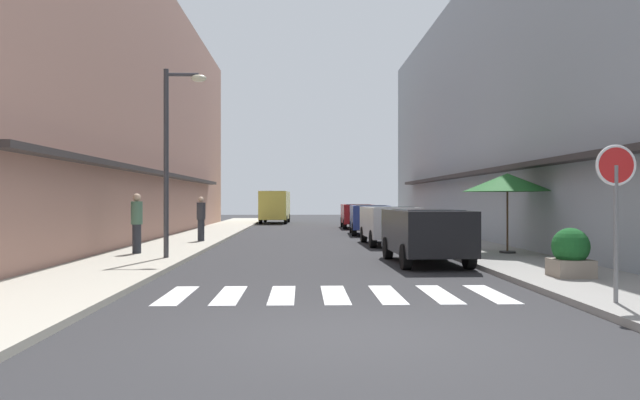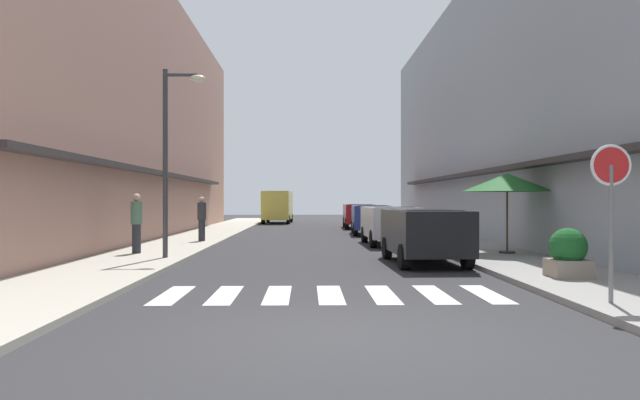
% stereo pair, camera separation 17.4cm
% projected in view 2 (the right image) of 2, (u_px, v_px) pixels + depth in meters
% --- Properties ---
extents(ground_plane, '(91.07, 91.07, 0.00)m').
position_uv_depth(ground_plane, '(317.00, 243.00, 24.24)').
color(ground_plane, '#2B2B2D').
extents(sidewalk_left, '(2.84, 57.96, 0.12)m').
position_uv_depth(sidewalk_left, '(188.00, 241.00, 24.12)').
color(sidewalk_left, '#ADA899').
rests_on(sidewalk_left, ground_plane).
extents(sidewalk_right, '(2.84, 57.96, 0.12)m').
position_uv_depth(sidewalk_right, '(446.00, 241.00, 24.35)').
color(sidewalk_right, gray).
rests_on(sidewalk_right, ground_plane).
extents(building_row_left, '(5.50, 39.26, 11.35)m').
position_uv_depth(building_row_left, '(99.00, 106.00, 25.11)').
color(building_row_left, '#A87A6B').
rests_on(building_row_left, ground_plane).
extents(building_row_right, '(5.50, 39.26, 11.43)m').
position_uv_depth(building_row_right, '(532.00, 106.00, 25.50)').
color(building_row_right, '#939EA8').
rests_on(building_row_right, ground_plane).
extents(crosswalk, '(6.15, 2.20, 0.01)m').
position_uv_depth(crosswalk, '(330.00, 295.00, 10.89)').
color(crosswalk, silver).
rests_on(crosswalk, ground_plane).
extents(parked_car_near, '(1.88, 4.11, 1.47)m').
position_uv_depth(parked_car_near, '(424.00, 230.00, 16.17)').
color(parked_car_near, black).
rests_on(parked_car_near, ground_plane).
extents(parked_car_mid, '(1.87, 4.26, 1.47)m').
position_uv_depth(parked_car_mid, '(389.00, 221.00, 23.02)').
color(parked_car_mid, silver).
rests_on(parked_car_mid, ground_plane).
extents(parked_car_far, '(1.95, 4.17, 1.47)m').
position_uv_depth(parked_car_far, '(370.00, 216.00, 29.82)').
color(parked_car_far, navy).
rests_on(parked_car_far, ground_plane).
extents(parked_car_distant, '(1.88, 4.46, 1.47)m').
position_uv_depth(parked_car_distant, '(359.00, 213.00, 36.56)').
color(parked_car_distant, maroon).
rests_on(parked_car_distant, ground_plane).
extents(delivery_van, '(2.15, 5.46, 2.37)m').
position_uv_depth(delivery_van, '(278.00, 204.00, 44.58)').
color(delivery_van, '#D8CC4C').
rests_on(delivery_van, ground_plane).
extents(round_street_sign, '(0.65, 0.07, 2.47)m').
position_uv_depth(round_street_sign, '(611.00, 182.00, 9.36)').
color(round_street_sign, slate).
rests_on(round_street_sign, sidewalk_right).
extents(street_lamp, '(1.19, 0.28, 5.26)m').
position_uv_depth(street_lamp, '(172.00, 142.00, 16.79)').
color(street_lamp, '#38383D').
rests_on(street_lamp, sidewalk_left).
extents(cafe_umbrella, '(2.67, 2.67, 2.41)m').
position_uv_depth(cafe_umbrella, '(507.00, 183.00, 18.13)').
color(cafe_umbrella, '#262626').
rests_on(cafe_umbrella, sidewalk_right).
extents(planter_corner, '(0.77, 0.77, 1.02)m').
position_uv_depth(planter_corner, '(568.00, 253.00, 12.50)').
color(planter_corner, gray).
rests_on(planter_corner, sidewalk_right).
extents(pedestrian_walking_near, '(0.34, 0.34, 1.80)m').
position_uv_depth(pedestrian_walking_near, '(136.00, 222.00, 18.10)').
color(pedestrian_walking_near, '#282B33').
rests_on(pedestrian_walking_near, sidewalk_left).
extents(pedestrian_walking_far, '(0.34, 0.34, 1.73)m').
position_uv_depth(pedestrian_walking_far, '(202.00, 218.00, 23.48)').
color(pedestrian_walking_far, '#282B33').
rests_on(pedestrian_walking_far, sidewalk_left).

